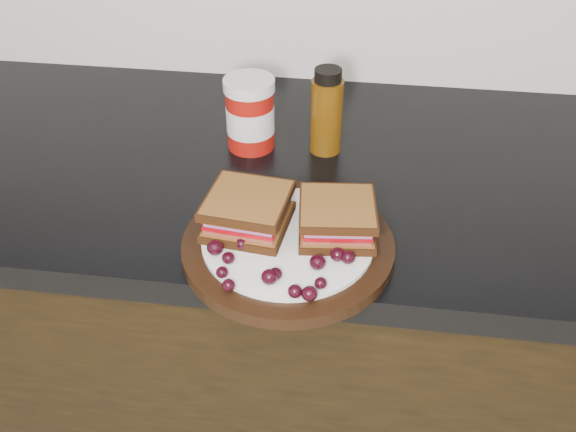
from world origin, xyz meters
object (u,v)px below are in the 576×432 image
object	(u,v)px
plate	(288,246)
sandwich_left	(248,211)
condiment_jar	(250,114)
oil_bottle	(327,111)

from	to	relation	value
plate	sandwich_left	xyz separation A→B (m)	(-0.06, 0.02, 0.04)
condiment_jar	oil_bottle	distance (m)	0.12
plate	oil_bottle	size ratio (longest dim) A/B	1.98
plate	condiment_jar	bearing A→B (deg)	110.48
sandwich_left	plate	bearing A→B (deg)	-11.26
plate	oil_bottle	bearing A→B (deg)	84.39
sandwich_left	oil_bottle	distance (m)	0.26
sandwich_left	oil_bottle	xyz separation A→B (m)	(0.08, 0.25, 0.02)
plate	oil_bottle	xyz separation A→B (m)	(0.03, 0.26, 0.06)
sandwich_left	condiment_jar	size ratio (longest dim) A/B	0.88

